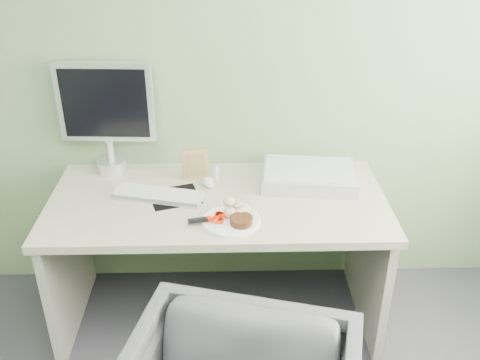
{
  "coord_description": "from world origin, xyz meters",
  "views": [
    {
      "loc": [
        0.05,
        -0.56,
        2.02
      ],
      "look_at": [
        0.1,
        1.5,
        0.9
      ],
      "focal_mm": 40.0,
      "sensor_mm": 36.0,
      "label": 1
    }
  ],
  "objects_px": {
    "plate": "(231,221)",
    "scanner": "(309,177)",
    "monitor": "(106,112)",
    "desk": "(218,231)"
  },
  "relations": [
    {
      "from": "desk",
      "to": "scanner",
      "type": "distance_m",
      "value": 0.52
    },
    {
      "from": "desk",
      "to": "monitor",
      "type": "height_order",
      "value": "monitor"
    },
    {
      "from": "plate",
      "to": "scanner",
      "type": "relative_size",
      "value": 0.57
    },
    {
      "from": "plate",
      "to": "scanner",
      "type": "bearing_deg",
      "value": 41.82
    },
    {
      "from": "desk",
      "to": "scanner",
      "type": "height_order",
      "value": "scanner"
    },
    {
      "from": "scanner",
      "to": "monitor",
      "type": "distance_m",
      "value": 1.06
    },
    {
      "from": "scanner",
      "to": "monitor",
      "type": "relative_size",
      "value": 0.8
    },
    {
      "from": "plate",
      "to": "desk",
      "type": "bearing_deg",
      "value": 106.51
    },
    {
      "from": "desk",
      "to": "plate",
      "type": "xyz_separation_m",
      "value": [
        0.06,
        -0.21,
        0.19
      ]
    },
    {
      "from": "desk",
      "to": "scanner",
      "type": "xyz_separation_m",
      "value": [
        0.45,
        0.14,
        0.22
      ]
    }
  ]
}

